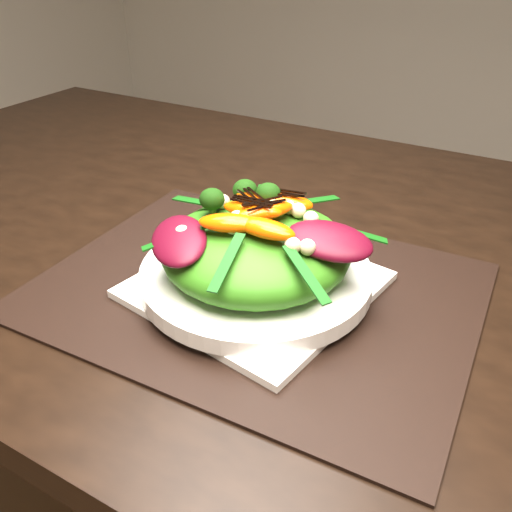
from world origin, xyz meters
The scene contains 10 objects.
dining_table centered at (0.00, 0.00, 0.73)m, with size 1.60×0.90×0.75m, color black.
placemat centered at (0.11, -0.15, 0.75)m, with size 0.50×0.38×0.00m, color black.
plate_base centered at (0.11, -0.15, 0.76)m, with size 0.25×0.25×0.01m, color white.
salad_bowl centered at (0.11, -0.15, 0.77)m, with size 0.27×0.27×0.02m, color white.
lettuce_mound centered at (0.11, -0.15, 0.81)m, with size 0.22×0.22×0.07m, color #377816.
radicchio_leaf centered at (0.20, -0.15, 0.84)m, with size 0.09×0.06×0.02m, color #420714.
orange_segment centered at (0.09, -0.12, 0.85)m, with size 0.07×0.03×0.02m, color #FF4A04.
broccoli_floret centered at (0.05, -0.10, 0.86)m, with size 0.04×0.04×0.04m, color black.
macadamia_nut centered at (0.14, -0.18, 0.85)m, with size 0.02×0.02×0.02m, color beige.
balsamic_drizzle centered at (0.09, -0.12, 0.86)m, with size 0.05×0.00×0.00m, color black.
Camera 1 is at (0.37, -0.61, 1.12)m, focal length 38.00 mm.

